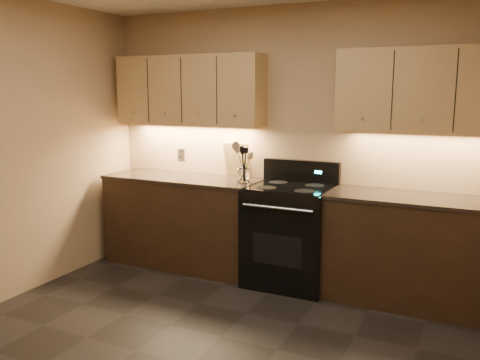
# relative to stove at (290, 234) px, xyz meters

# --- Properties ---
(wall_back) EXTENTS (4.00, 0.04, 2.60)m
(wall_back) POSITION_rel_stove_xyz_m (-0.08, 0.32, 0.82)
(wall_back) COLOR tan
(wall_back) RESTS_ON ground
(counter_left) EXTENTS (1.62, 0.62, 0.93)m
(counter_left) POSITION_rel_stove_xyz_m (-1.18, 0.02, -0.01)
(counter_left) COLOR black
(counter_left) RESTS_ON ground
(counter_right) EXTENTS (1.46, 0.62, 0.93)m
(counter_right) POSITION_rel_stove_xyz_m (1.10, 0.02, -0.01)
(counter_right) COLOR black
(counter_right) RESTS_ON ground
(stove) EXTENTS (0.76, 0.68, 1.14)m
(stove) POSITION_rel_stove_xyz_m (0.00, 0.00, 0.00)
(stove) COLOR black
(stove) RESTS_ON ground
(upper_cab_left) EXTENTS (1.60, 0.30, 0.70)m
(upper_cab_left) POSITION_rel_stove_xyz_m (-1.18, 0.17, 1.32)
(upper_cab_left) COLOR tan
(upper_cab_left) RESTS_ON wall_back
(upper_cab_right) EXTENTS (1.44, 0.30, 0.70)m
(upper_cab_right) POSITION_rel_stove_xyz_m (1.10, 0.17, 1.32)
(upper_cab_right) COLOR tan
(upper_cab_right) RESTS_ON wall_back
(outlet_plate) EXTENTS (0.08, 0.01, 0.12)m
(outlet_plate) POSITION_rel_stove_xyz_m (-1.38, 0.31, 0.64)
(outlet_plate) COLOR #B2B5BA
(outlet_plate) RESTS_ON wall_back
(utensil_crock) EXTENTS (0.12, 0.12, 0.14)m
(utensil_crock) POSITION_rel_stove_xyz_m (-0.50, 0.03, 0.52)
(utensil_crock) COLOR white
(utensil_crock) RESTS_ON counter_left
(cutting_board) EXTENTS (0.29, 0.11, 0.35)m
(cutting_board) POSITION_rel_stove_xyz_m (-0.68, 0.27, 0.63)
(cutting_board) COLOR tan
(cutting_board) RESTS_ON counter_left
(wooden_spoon) EXTENTS (0.16, 0.11, 0.29)m
(wooden_spoon) POSITION_rel_stove_xyz_m (-0.53, 0.03, 0.61)
(wooden_spoon) COLOR tan
(wooden_spoon) RESTS_ON utensil_crock
(black_spoon) EXTENTS (0.10, 0.18, 0.36)m
(black_spoon) POSITION_rel_stove_xyz_m (-0.50, 0.05, 0.64)
(black_spoon) COLOR black
(black_spoon) RESTS_ON utensil_crock
(black_turner) EXTENTS (0.11, 0.13, 0.34)m
(black_turner) POSITION_rel_stove_xyz_m (-0.49, 0.01, 0.63)
(black_turner) COLOR black
(black_turner) RESTS_ON utensil_crock
(steel_spatula) EXTENTS (0.20, 0.10, 0.35)m
(steel_spatula) POSITION_rel_stove_xyz_m (-0.48, 0.05, 0.64)
(steel_spatula) COLOR silver
(steel_spatula) RESTS_ON utensil_crock
(steel_skimmer) EXTENTS (0.25, 0.16, 0.39)m
(steel_skimmer) POSITION_rel_stove_xyz_m (-0.46, 0.01, 0.66)
(steel_skimmer) COLOR silver
(steel_skimmer) RESTS_ON utensil_crock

